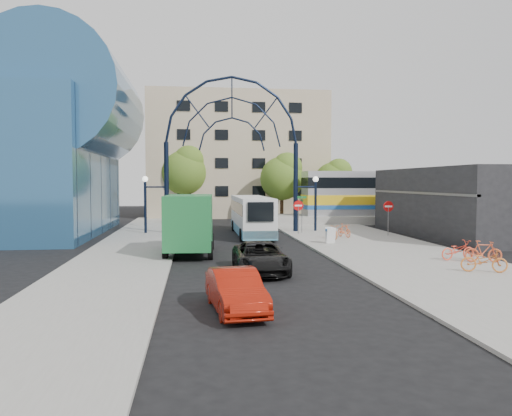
{
  "coord_description": "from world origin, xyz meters",
  "views": [
    {
      "loc": [
        -2.85,
        -24.47,
        3.99
      ],
      "look_at": [
        0.88,
        6.0,
        2.38
      ],
      "focal_mm": 35.0,
      "sensor_mm": 36.0,
      "label": 1
    }
  ],
  "objects": [
    {
      "name": "bike_far_a",
      "position": [
        10.08,
        -1.3,
        0.61
      ],
      "size": [
        1.93,
        0.92,
        0.97
      ],
      "primitive_type": "imported",
      "rotation": [
        0.0,
        0.0,
        1.72
      ],
      "color": "#FE5032",
      "rests_on": "sidewalk_east"
    },
    {
      "name": "black_suv",
      "position": [
        -0.02,
        -2.9,
        0.67
      ],
      "size": [
        2.28,
        4.87,
        1.35
      ],
      "primitive_type": "imported",
      "rotation": [
        0.0,
        0.0,
        -0.01
      ],
      "color": "black",
      "rests_on": "ground"
    },
    {
      "name": "train_platform",
      "position": [
        20.0,
        22.0,
        0.4
      ],
      "size": [
        32.0,
        5.0,
        0.8
      ],
      "primitive_type": "cube",
      "color": "gray",
      "rests_on": "ground"
    },
    {
      "name": "tree_north_c",
      "position": [
        12.12,
        27.93,
        4.28
      ],
      "size": [
        4.16,
        4.16,
        6.5
      ],
      "color": "#382314",
      "rests_on": "ground"
    },
    {
      "name": "do_not_enter_sign",
      "position": [
        11.0,
        10.0,
        1.98
      ],
      "size": [
        0.76,
        0.07,
        2.48
      ],
      "color": "slate",
      "rests_on": "sidewalk_east"
    },
    {
      "name": "tree_north_a",
      "position": [
        6.12,
        25.93,
        4.61
      ],
      "size": [
        4.48,
        4.48,
        7.0
      ],
      "color": "#382314",
      "rests_on": "ground"
    },
    {
      "name": "tree_north_b",
      "position": [
        -3.88,
        29.93,
        5.27
      ],
      "size": [
        5.12,
        5.12,
        8.0
      ],
      "color": "#382314",
      "rests_on": "ground"
    },
    {
      "name": "transit_hall",
      "position": [
        -15.3,
        15.0,
        6.7
      ],
      "size": [
        16.5,
        18.0,
        14.5
      ],
      "color": "#2A5882",
      "rests_on": "ground"
    },
    {
      "name": "stop_sign",
      "position": [
        4.8,
        12.0,
        1.99
      ],
      "size": [
        0.8,
        0.07,
        2.5
      ],
      "color": "slate",
      "rests_on": "sidewalk_east"
    },
    {
      "name": "city_bus",
      "position": [
        1.35,
        12.57,
        1.5
      ],
      "size": [
        2.49,
        10.48,
        2.87
      ],
      "rotation": [
        0.0,
        0.0,
        0.0
      ],
      "color": "silver",
      "rests_on": "ground"
    },
    {
      "name": "sandwich_board",
      "position": [
        5.6,
        5.98,
        0.74
      ],
      "size": [
        0.55,
        0.61,
        0.99
      ],
      "color": "white",
      "rests_on": "sidewalk_east"
    },
    {
      "name": "plaza_west",
      "position": [
        -6.5,
        6.0,
        0.06
      ],
      "size": [
        5.0,
        50.0,
        0.12
      ],
      "primitive_type": "cube",
      "color": "gray",
      "rests_on": "ground"
    },
    {
      "name": "green_truck",
      "position": [
        -3.13,
        3.13,
        1.64
      ],
      "size": [
        2.78,
        6.61,
        3.28
      ],
      "rotation": [
        0.0,
        0.0,
        -0.05
      ],
      "color": "black",
      "rests_on": "ground"
    },
    {
      "name": "street_name_sign",
      "position": [
        5.2,
        12.6,
        2.13
      ],
      "size": [
        0.7,
        0.7,
        2.8
      ],
      "color": "slate",
      "rests_on": "sidewalk_east"
    },
    {
      "name": "red_sedan",
      "position": [
        -1.63,
        -9.35,
        0.65
      ],
      "size": [
        1.81,
        4.06,
        1.29
      ],
      "primitive_type": "imported",
      "rotation": [
        0.0,
        0.0,
        0.12
      ],
      "color": "#971709",
      "rests_on": "ground"
    },
    {
      "name": "train_car",
      "position": [
        20.0,
        22.0,
        2.9
      ],
      "size": [
        25.1,
        3.05,
        4.2
      ],
      "color": "#B7B7BC",
      "rests_on": "train_platform"
    },
    {
      "name": "apartment_block",
      "position": [
        2.0,
        34.97,
        7.0
      ],
      "size": [
        20.0,
        12.1,
        14.0
      ],
      "color": "tan",
      "rests_on": "ground"
    },
    {
      "name": "ground",
      "position": [
        0.0,
        0.0,
        0.0
      ],
      "size": [
        120.0,
        120.0,
        0.0
      ],
      "primitive_type": "plane",
      "color": "black",
      "rests_on": "ground"
    },
    {
      "name": "bike_near_a",
      "position": [
        6.38,
        8.53,
        0.59
      ],
      "size": [
        0.96,
        1.87,
        0.93
      ],
      "primitive_type": "imported",
      "rotation": [
        0.0,
        0.0,
        0.2
      ],
      "color": "orange",
      "rests_on": "sidewalk_east"
    },
    {
      "name": "bike_near_b",
      "position": [
        7.5,
        9.29,
        0.59
      ],
      "size": [
        0.88,
        1.62,
        0.94
      ],
      "primitive_type": "imported",
      "rotation": [
        0.0,
        0.0,
        0.3
      ],
      "color": "orange",
      "rests_on": "sidewalk_east"
    },
    {
      "name": "bike_far_c",
      "position": [
        9.42,
        -4.64,
        0.62
      ],
      "size": [
        2.01,
        1.25,
        1.0
      ],
      "primitive_type": "imported",
      "rotation": [
        0.0,
        0.0,
        1.24
      ],
      "color": "orange",
      "rests_on": "sidewalk_east"
    },
    {
      "name": "bike_far_b",
      "position": [
        10.91,
        -2.16,
        0.64
      ],
      "size": [
        1.81,
        0.89,
        1.05
      ],
      "primitive_type": "imported",
      "rotation": [
        0.0,
        0.0,
        1.33
      ],
      "color": "#D24E2A",
      "rests_on": "sidewalk_east"
    },
    {
      "name": "sidewalk_east",
      "position": [
        8.0,
        4.0,
        0.06
      ],
      "size": [
        8.0,
        56.0,
        0.12
      ],
      "primitive_type": "cube",
      "color": "gray",
      "rests_on": "ground"
    },
    {
      "name": "commercial_block_east",
      "position": [
        16.0,
        10.0,
        2.5
      ],
      "size": [
        6.0,
        16.0,
        5.0
      ],
      "primitive_type": "cube",
      "color": "black",
      "rests_on": "ground"
    },
    {
      "name": "gateway_arch",
      "position": [
        0.0,
        14.0,
        8.56
      ],
      "size": [
        13.64,
        0.44,
        12.1
      ],
      "color": "black",
      "rests_on": "ground"
    }
  ]
}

